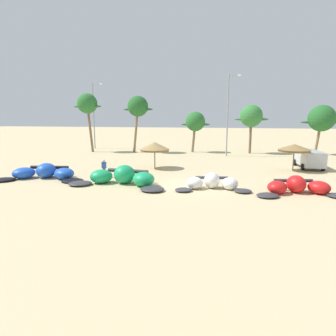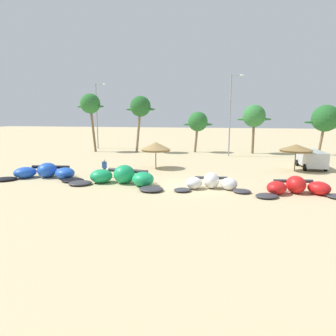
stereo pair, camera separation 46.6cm
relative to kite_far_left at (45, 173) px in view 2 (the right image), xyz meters
name	(u,v)px [view 2 (the right image)]	position (x,y,z in m)	size (l,w,h in m)	color
ground_plane	(189,186)	(12.79, 0.01, -0.50)	(260.00, 260.00, 0.00)	#C6B284
kite_far_left	(45,173)	(0.00, 0.00, 0.00)	(8.18, 4.42, 1.29)	black
kite_left	(122,177)	(7.47, -0.68, 0.07)	(8.33, 4.11, 1.49)	#333338
kite_left_of_center	(211,183)	(14.58, -0.66, -0.04)	(5.74, 3.02, 1.20)	#333338
kite_center	(298,188)	(20.53, -0.70, -0.03)	(6.53, 3.67, 1.23)	#333338
beach_umbrella_near_van	(156,147)	(8.01, 7.27, 1.78)	(3.11, 3.11, 2.75)	brown
beach_umbrella_middle	(296,148)	(21.84, 8.76, 1.81)	(3.16, 3.16, 2.68)	brown
parked_van	(311,158)	(23.75, 11.10, 0.59)	(2.40, 5.11, 1.84)	#B2B7BC
person_near_kites	(104,168)	(4.92, 1.56, 0.32)	(0.36, 0.24, 1.62)	#383842
palm_leftmost	(90,104)	(-5.86, 19.69, 6.71)	(4.55, 3.03, 8.85)	brown
palm_left	(140,107)	(1.86, 20.49, 6.28)	(4.59, 3.06, 8.42)	#7F6647
palm_left_of_gap	(198,122)	(10.17, 22.79, 4.08)	(4.42, 2.95, 6.13)	#7F6647
palm_center_left	(254,116)	(18.30, 23.04, 4.90)	(4.84, 3.23, 7.08)	brown
palm_center_right	(325,119)	(27.81, 23.26, 4.60)	(5.52, 3.68, 6.99)	#7F6647
lamppost_west	(98,113)	(-7.01, 24.22, 5.47)	(1.90, 0.24, 10.80)	gray
lamppost_west_center	(231,112)	(15.13, 19.11, 5.48)	(1.74, 0.24, 10.86)	gray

